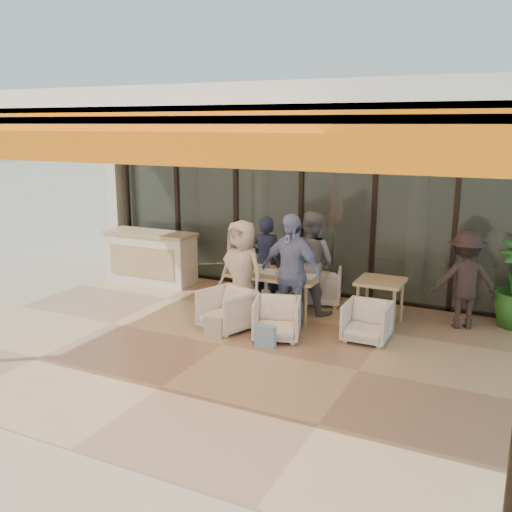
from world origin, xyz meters
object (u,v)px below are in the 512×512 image
Objects in this scene: host_counter at (151,257)px; side_chair at (367,320)px; chair_near_right at (277,317)px; chair_near_left at (227,308)px; diner_periwinkle at (291,272)px; dining_table at (277,276)px; diner_cream at (242,271)px; chair_far_right at (321,284)px; side_table at (381,287)px; diner_navy at (266,261)px; chair_far_left at (277,278)px; standing_woman at (465,280)px; diner_grey at (311,262)px.

host_counter is 2.83× the size of side_chair.
chair_near_right is at bearing -25.98° from host_counter.
side_chair is at bearing 4.31° from chair_near_right.
diner_periwinkle is (0.84, 0.50, 0.55)m from chair_near_left.
dining_table is 2.29× the size of side_chair.
chair_near_left is 0.68m from diner_cream.
chair_far_right is 1.05× the size of chair_near_right.
chair_far_right is 1.40m from side_table.
side_chair is (2.05, -0.90, -0.47)m from diner_navy.
chair_far_left is at bearing -15.64° from chair_far_right.
standing_woman is at bearing 14.46° from dining_table.
diner_navy is (-0.41, 0.44, 0.11)m from dining_table.
side_table is (1.21, 1.25, 0.30)m from chair_near_right.
chair_near_left is 2.42m from side_table.
dining_table is 1.74m from side_chair.
chair_far_right is 0.39× the size of diner_periwinkle.
side_table is (1.64, 0.29, -0.05)m from dining_table.
diner_periwinkle is 1.45m from side_table.
chair_near_left is 0.42× the size of diner_grey.
side_table is at bearing 43.28° from diner_periwinkle.
side_table reaches higher than chair_near_left.
diner_navy is (2.66, -0.30, 0.26)m from host_counter.
side_chair is at bearing 24.60° from standing_woman.
diner_navy reaches higher than chair_near_right.
dining_table is 2.91m from standing_woman.
chair_near_left is at bearing 50.51° from chair_far_right.
dining_table reaches higher than side_chair.
chair_far_right is at bearing -165.25° from diner_navy.
chair_far_right is at bearing 3.21° from host_counter.
diner_navy reaches higher than standing_woman.
side_table is at bearing 31.37° from diner_cream.
diner_periwinkle reaches higher than standing_woman.
standing_woman reaches higher than chair_far_right.
chair_near_left is at bearing 94.88° from chair_far_left.
diner_cream reaches higher than dining_table.
dining_table is 0.63m from diner_cream.
host_counter is at bearing 164.56° from side_chair.
diner_navy is (0.00, 1.40, 0.43)m from chair_near_left.
host_counter is 3.53m from diner_grey.
diner_navy is at bearing 144.66° from diner_periwinkle.
side_table is at bearing 51.83° from chair_near_left.
diner_periwinkle is at bearing -19.00° from host_counter.
host_counter is at bearing 11.43° from diner_grey.
diner_navy reaches higher than host_counter.
host_counter is 2.59× the size of chair_far_right.
host_counter is at bearing 9.09° from chair_far_left.
chair_far_right is at bearing 86.70° from chair_near_left.
diner_cream is (0.00, -1.40, 0.45)m from chair_far_left.
standing_woman is at bearing 20.27° from side_table.
standing_woman reaches higher than dining_table.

